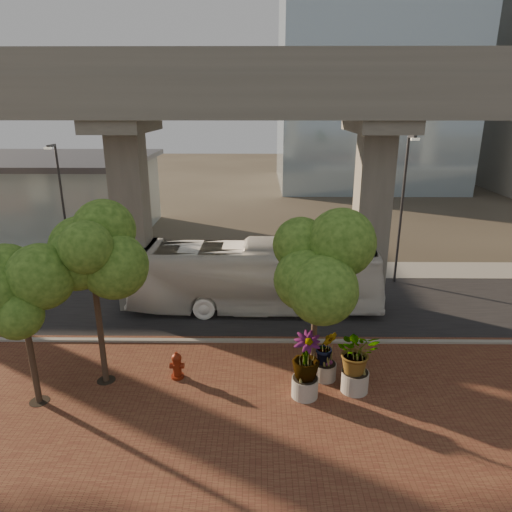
{
  "coord_description": "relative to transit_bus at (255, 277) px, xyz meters",
  "views": [
    {
      "loc": [
        0.47,
        -20.26,
        10.26
      ],
      "look_at": [
        0.26,
        0.5,
        3.31
      ],
      "focal_mm": 32.0,
      "sensor_mm": 36.0,
      "label": 1
    }
  ],
  "objects": [
    {
      "name": "ground",
      "position": [
        -0.18,
        -1.62,
        -1.79
      ],
      "size": [
        160.0,
        160.0,
        0.0
      ],
      "primitive_type": "plane",
      "color": "#352F26",
      "rests_on": "ground"
    },
    {
      "name": "brick_plaza",
      "position": [
        -0.18,
        -9.62,
        -1.76
      ],
      "size": [
        70.0,
        13.0,
        0.06
      ],
      "primitive_type": "cube",
      "color": "brown",
      "rests_on": "ground"
    },
    {
      "name": "asphalt_road",
      "position": [
        -0.18,
        0.38,
        -1.77
      ],
      "size": [
        90.0,
        8.0,
        0.04
      ],
      "primitive_type": "cube",
      "color": "black",
      "rests_on": "ground"
    },
    {
      "name": "curb_strip",
      "position": [
        -0.18,
        -3.62,
        -1.71
      ],
      "size": [
        70.0,
        0.25,
        0.16
      ],
      "primitive_type": "cube",
      "color": "gray",
      "rests_on": "ground"
    },
    {
      "name": "far_sidewalk",
      "position": [
        -0.18,
        5.88,
        -1.76
      ],
      "size": [
        90.0,
        3.0,
        0.06
      ],
      "primitive_type": "cube",
      "color": "gray",
      "rests_on": "ground"
    },
    {
      "name": "transit_viaduct",
      "position": [
        -0.18,
        0.38,
        5.5
      ],
      "size": [
        72.0,
        5.6,
        12.4
      ],
      "color": "gray",
      "rests_on": "ground"
    },
    {
      "name": "station_pavilion",
      "position": [
        -20.18,
        14.38,
        1.43
      ],
      "size": [
        23.0,
        13.0,
        6.3
      ],
      "color": "#AABEC2",
      "rests_on": "ground"
    },
    {
      "name": "transit_bus",
      "position": [
        0.0,
        0.0,
        0.0
      ],
      "size": [
        12.88,
        3.21,
        3.58
      ],
      "primitive_type": "imported",
      "rotation": [
        0.0,
        0.0,
        1.56
      ],
      "color": "white",
      "rests_on": "ground"
    },
    {
      "name": "fire_hydrant",
      "position": [
        -2.94,
        -6.47,
        -1.2
      ],
      "size": [
        0.56,
        0.5,
        1.11
      ],
      "color": "maroon",
      "rests_on": "ground"
    },
    {
      "name": "planter_front",
      "position": [
        3.82,
        -7.24,
        -0.21
      ],
      "size": [
        2.27,
        2.27,
        2.5
      ],
      "color": "gray",
      "rests_on": "ground"
    },
    {
      "name": "planter_right",
      "position": [
        1.93,
        -7.61,
        -0.2
      ],
      "size": [
        2.37,
        2.37,
        2.53
      ],
      "color": "gray",
      "rests_on": "ground"
    },
    {
      "name": "planter_left",
      "position": [
        2.82,
        -6.48,
        -0.45
      ],
      "size": [
        1.91,
        1.91,
        2.11
      ],
      "color": "#AEA89D",
      "rests_on": "ground"
    },
    {
      "name": "street_tree_far_west",
      "position": [
        -7.67,
        -8.03,
        2.42
      ],
      "size": [
        3.49,
        3.49,
        5.76
      ],
      "color": "#4E3A2C",
      "rests_on": "ground"
    },
    {
      "name": "street_tree_near_west",
      "position": [
        -5.68,
        -6.7,
        3.28
      ],
      "size": [
        3.82,
        3.82,
        6.78
      ],
      "color": "#4E3A2C",
      "rests_on": "ground"
    },
    {
      "name": "street_tree_near_east",
      "position": [
        2.32,
        -6.54,
        2.83
      ],
      "size": [
        4.08,
        4.08,
        6.44
      ],
      "color": "#4E3A2C",
      "rests_on": "ground"
    },
    {
      "name": "streetlamp_west",
      "position": [
        -12.0,
        5.77,
        2.85
      ],
      "size": [
        0.39,
        1.15,
        7.95
      ],
      "color": "#2A2B2F",
      "rests_on": "ground"
    },
    {
      "name": "streetlamp_east",
      "position": [
        8.4,
        3.76,
        3.25
      ],
      "size": [
        0.43,
        1.25,
        8.63
      ],
      "color": "#2C2C30",
      "rests_on": "ground"
    }
  ]
}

